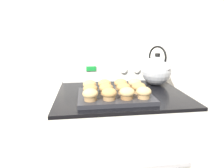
% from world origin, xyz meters
% --- Properties ---
extents(wall_back, '(8.00, 0.05, 2.40)m').
position_xyz_m(wall_back, '(0.00, 0.67, 1.20)').
color(wall_back, white).
rests_on(wall_back, ground_plane).
extents(stove_range, '(0.74, 0.66, 0.91)m').
position_xyz_m(stove_range, '(0.00, 0.33, 0.46)').
color(stove_range, white).
rests_on(stove_range, ground_plane).
extents(control_panel, '(0.73, 0.07, 0.17)m').
position_xyz_m(control_panel, '(0.00, 0.62, 1.00)').
color(control_panel, white).
rests_on(control_panel, stove_range).
extents(muffin_pan, '(0.40, 0.31, 0.02)m').
position_xyz_m(muffin_pan, '(-0.05, 0.23, 0.92)').
color(muffin_pan, '#28282D').
rests_on(muffin_pan, stove_range).
extents(muffin_r0_c0, '(0.08, 0.08, 0.06)m').
position_xyz_m(muffin_r0_c0, '(-0.18, 0.14, 0.96)').
color(muffin_r0_c0, '#A37A4C').
rests_on(muffin_r0_c0, muffin_pan).
extents(muffin_r0_c1, '(0.08, 0.08, 0.06)m').
position_xyz_m(muffin_r0_c1, '(-0.09, 0.14, 0.96)').
color(muffin_r0_c1, '#A37A4C').
rests_on(muffin_r0_c1, muffin_pan).
extents(muffin_r0_c2, '(0.08, 0.08, 0.06)m').
position_xyz_m(muffin_r0_c2, '(-0.00, 0.14, 0.96)').
color(muffin_r0_c2, olive).
rests_on(muffin_r0_c2, muffin_pan).
extents(muffin_r0_c3, '(0.08, 0.08, 0.06)m').
position_xyz_m(muffin_r0_c3, '(0.09, 0.14, 0.96)').
color(muffin_r0_c3, tan).
rests_on(muffin_r0_c3, muffin_pan).
extents(muffin_r1_c0, '(0.08, 0.08, 0.06)m').
position_xyz_m(muffin_r1_c0, '(-0.18, 0.22, 0.96)').
color(muffin_r1_c0, olive).
rests_on(muffin_r1_c0, muffin_pan).
extents(muffin_r1_c1, '(0.08, 0.08, 0.06)m').
position_xyz_m(muffin_r1_c1, '(-0.10, 0.23, 0.96)').
color(muffin_r1_c1, '#A37A4C').
rests_on(muffin_r1_c1, muffin_pan).
extents(muffin_r1_c2, '(0.08, 0.08, 0.06)m').
position_xyz_m(muffin_r1_c2, '(-0.00, 0.23, 0.96)').
color(muffin_r1_c2, '#A37A4C').
rests_on(muffin_r1_c2, muffin_pan).
extents(muffin_r1_c3, '(0.08, 0.08, 0.06)m').
position_xyz_m(muffin_r1_c3, '(0.09, 0.23, 0.96)').
color(muffin_r1_c3, tan).
rests_on(muffin_r1_c3, muffin_pan).
extents(muffin_r2_c0, '(0.08, 0.08, 0.06)m').
position_xyz_m(muffin_r2_c0, '(-0.18, 0.31, 0.96)').
color(muffin_r2_c0, tan).
rests_on(muffin_r2_c0, muffin_pan).
extents(muffin_r2_c1, '(0.08, 0.08, 0.06)m').
position_xyz_m(muffin_r2_c1, '(-0.09, 0.32, 0.96)').
color(muffin_r2_c1, tan).
rests_on(muffin_r2_c1, muffin_pan).
extents(muffin_r2_c2, '(0.08, 0.08, 0.06)m').
position_xyz_m(muffin_r2_c2, '(-0.00, 0.32, 0.96)').
color(muffin_r2_c2, '#A37A4C').
rests_on(muffin_r2_c2, muffin_pan).
extents(muffin_r2_c3, '(0.08, 0.08, 0.06)m').
position_xyz_m(muffin_r2_c3, '(0.08, 0.31, 0.96)').
color(muffin_r2_c3, olive).
rests_on(muffin_r2_c3, muffin_pan).
extents(tea_kettle, '(0.19, 0.22, 0.26)m').
position_xyz_m(tea_kettle, '(0.27, 0.46, 1.01)').
color(tea_kettle, silver).
rests_on(tea_kettle, stove_range).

